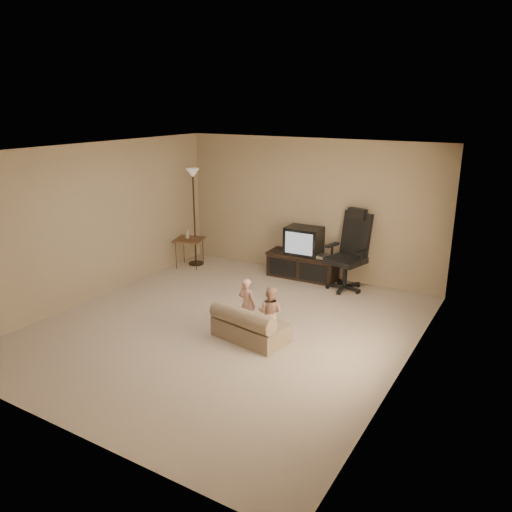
{
  "coord_description": "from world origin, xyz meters",
  "views": [
    {
      "loc": [
        3.71,
        -5.4,
        3.1
      ],
      "look_at": [
        0.16,
        0.6,
        0.94
      ],
      "focal_mm": 35.0,
      "sensor_mm": 36.0,
      "label": 1
    }
  ],
  "objects_px": {
    "floor_lamp": "(194,195)",
    "toddler_right": "(270,312)",
    "child_sofa": "(249,326)",
    "office_chair": "(349,261)",
    "toddler_left": "(247,305)",
    "tv_stand": "(303,257)",
    "side_table": "(189,240)"
  },
  "relations": [
    {
      "from": "toddler_right",
      "to": "office_chair",
      "type": "bearing_deg",
      "value": -102.73
    },
    {
      "from": "toddler_right",
      "to": "child_sofa",
      "type": "bearing_deg",
      "value": 37.35
    },
    {
      "from": "floor_lamp",
      "to": "toddler_left",
      "type": "relative_size",
      "value": 2.45
    },
    {
      "from": "office_chair",
      "to": "child_sofa",
      "type": "distance_m",
      "value": 2.6
    },
    {
      "from": "tv_stand",
      "to": "floor_lamp",
      "type": "height_order",
      "value": "floor_lamp"
    },
    {
      "from": "toddler_left",
      "to": "toddler_right",
      "type": "xyz_separation_m",
      "value": [
        0.39,
        -0.04,
        -0.02
      ]
    },
    {
      "from": "tv_stand",
      "to": "toddler_left",
      "type": "distance_m",
      "value": 2.42
    },
    {
      "from": "tv_stand",
      "to": "office_chair",
      "type": "height_order",
      "value": "office_chair"
    },
    {
      "from": "office_chair",
      "to": "child_sofa",
      "type": "xyz_separation_m",
      "value": [
        -0.45,
        -2.54,
        -0.3
      ]
    },
    {
      "from": "toddler_left",
      "to": "tv_stand",
      "type": "bearing_deg",
      "value": -75.0
    },
    {
      "from": "child_sofa",
      "to": "office_chair",
      "type": "bearing_deg",
      "value": 88.97
    },
    {
      "from": "child_sofa",
      "to": "toddler_left",
      "type": "bearing_deg",
      "value": 135.08
    },
    {
      "from": "toddler_right",
      "to": "floor_lamp",
      "type": "bearing_deg",
      "value": -43.07
    },
    {
      "from": "floor_lamp",
      "to": "toddler_right",
      "type": "relative_size",
      "value": 2.55
    },
    {
      "from": "child_sofa",
      "to": "toddler_left",
      "type": "xyz_separation_m",
      "value": [
        -0.18,
        0.25,
        0.19
      ]
    },
    {
      "from": "office_chair",
      "to": "side_table",
      "type": "height_order",
      "value": "office_chair"
    },
    {
      "from": "office_chair",
      "to": "toddler_left",
      "type": "distance_m",
      "value": 2.38
    },
    {
      "from": "tv_stand",
      "to": "toddler_right",
      "type": "height_order",
      "value": "tv_stand"
    },
    {
      "from": "office_chair",
      "to": "toddler_left",
      "type": "xyz_separation_m",
      "value": [
        -0.63,
        -2.29,
        -0.11
      ]
    },
    {
      "from": "toddler_left",
      "to": "toddler_right",
      "type": "bearing_deg",
      "value": -177.26
    },
    {
      "from": "tv_stand",
      "to": "floor_lamp",
      "type": "xyz_separation_m",
      "value": [
        -2.17,
        -0.37,
        0.99
      ]
    },
    {
      "from": "child_sofa",
      "to": "tv_stand",
      "type": "bearing_deg",
      "value": 108.74
    },
    {
      "from": "office_chair",
      "to": "side_table",
      "type": "relative_size",
      "value": 1.82
    },
    {
      "from": "office_chair",
      "to": "floor_lamp",
      "type": "height_order",
      "value": "floor_lamp"
    },
    {
      "from": "tv_stand",
      "to": "side_table",
      "type": "distance_m",
      "value": 2.26
    },
    {
      "from": "side_table",
      "to": "toddler_left",
      "type": "height_order",
      "value": "toddler_left"
    },
    {
      "from": "office_chair",
      "to": "toddler_right",
      "type": "distance_m",
      "value": 2.35
    },
    {
      "from": "floor_lamp",
      "to": "side_table",
      "type": "bearing_deg",
      "value": -96.71
    },
    {
      "from": "floor_lamp",
      "to": "toddler_right",
      "type": "bearing_deg",
      "value": -36.16
    },
    {
      "from": "tv_stand",
      "to": "office_chair",
      "type": "relative_size",
      "value": 0.97
    },
    {
      "from": "tv_stand",
      "to": "side_table",
      "type": "height_order",
      "value": "tv_stand"
    },
    {
      "from": "side_table",
      "to": "toddler_right",
      "type": "relative_size",
      "value": 1.02
    }
  ]
}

